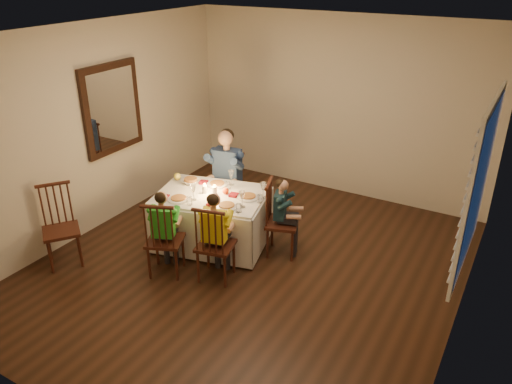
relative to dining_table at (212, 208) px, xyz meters
The scene contains 26 objects.
ground 0.86m from the dining_table, 18.87° to the right, with size 5.00×5.00×0.00m, color black.
wall_left 1.80m from the dining_table, behind, with size 0.02×5.00×2.60m, color beige.
wall_right 3.03m from the dining_table, ahead, with size 0.02×5.00×2.60m, color beige.
wall_back 2.50m from the dining_table, 73.70° to the left, with size 4.50×0.02×2.60m, color beige.
ceiling 2.23m from the dining_table, 18.87° to the right, with size 5.00×5.00×0.00m, color white.
dining_table is the anchor object (origin of this frame).
chair_adult 0.84m from the dining_table, 107.22° to the left, with size 0.38×0.37×0.93m, color #37190F, non-canonical shape.
chair_near_left 0.93m from the dining_table, 96.36° to the right, with size 0.38×0.37×0.93m, color #37190F, non-canonical shape.
chair_near_right 0.89m from the dining_table, 52.29° to the right, with size 0.38×0.37×0.93m, color #37190F, non-canonical shape.
chair_end 1.01m from the dining_table, 14.96° to the left, with size 0.38×0.37×0.93m, color #37190F, non-canonical shape.
chair_extra 1.81m from the dining_table, 135.03° to the right, with size 0.40×0.38×0.96m, color #37190F, non-canonical shape.
adult 0.84m from the dining_table, 107.22° to the left, with size 0.47×0.43×1.27m, color navy, non-canonical shape.
child_green 0.93m from the dining_table, 96.36° to the right, with size 0.32×0.30×1.02m, color green, non-canonical shape.
child_yellow 0.89m from the dining_table, 52.29° to the right, with size 0.34×0.31×1.05m, color yellow, non-canonical shape.
child_teal 1.01m from the dining_table, 14.96° to the left, with size 0.30×0.27×0.97m, color #173039, non-canonical shape.
setting_adult 0.33m from the dining_table, 107.32° to the left, with size 0.26×0.26×0.02m, color white.
setting_green 0.45m from the dining_table, 125.56° to the right, with size 0.26×0.26×0.02m, color white.
setting_yellow 0.46m from the dining_table, 29.34° to the right, with size 0.26×0.26×0.02m, color white.
setting_teal 0.51m from the dining_table, 16.04° to the left, with size 0.26×0.26×0.02m, color white.
candle_left 0.26m from the dining_table, 165.93° to the right, with size 0.06×0.06×0.10m, color silver.
candle_right 0.25m from the dining_table, 14.07° to the left, with size 0.06×0.06×0.10m, color silver.
squash 0.67m from the dining_table, 167.95° to the left, with size 0.09×0.09×0.09m, color #FFEB43.
orange_fruit 0.30m from the dining_table, 28.96° to the left, with size 0.08×0.08×0.08m, color #FF5315.
serving_bowl 0.47m from the dining_table, 162.59° to the left, with size 0.21×0.21×0.05m, color white.
wall_mirror 1.85m from the dining_table, behind, with size 0.06×0.95×1.15m.
window_blinds 3.05m from the dining_table, ahead, with size 0.07×1.34×1.54m.
Camera 1 is at (2.51, -4.18, 3.27)m, focal length 35.00 mm.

